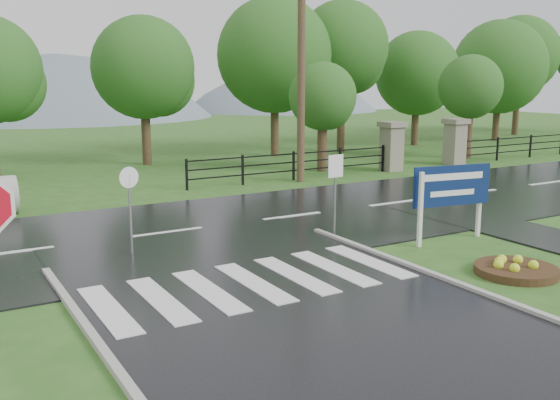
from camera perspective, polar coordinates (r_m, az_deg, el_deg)
ground at (r=9.22m, az=12.95°, el=-16.33°), size 120.00×120.00×0.00m
main_road at (r=17.38m, az=-10.22°, el=-3.05°), size 90.00×8.00×0.04m
walkway at (r=17.82m, az=24.19°, el=-3.51°), size 2.20×11.00×0.04m
crosswalk at (r=12.97m, az=-2.44°, el=-7.53°), size 6.50×2.80×0.02m
pillar_west at (r=28.95m, az=10.17°, el=4.97°), size 1.00×1.00×2.24m
pillar_east at (r=31.69m, az=15.71°, el=5.25°), size 1.00×1.00×2.24m
fence_west at (r=25.92m, az=1.26°, el=3.42°), size 9.58×0.08×1.20m
hills at (r=74.14m, az=-22.21°, el=-5.14°), size 102.00×48.00×48.00m
treeline at (r=30.90m, az=-17.55°, el=2.80°), size 83.20×5.20×10.00m
estate_billboard at (r=16.63m, az=15.43°, el=0.94°), size 2.27×0.43×2.00m
flower_bed at (r=14.56m, az=20.78°, el=-5.87°), size 1.77×1.77×0.35m
reg_sign_small at (r=16.56m, az=5.08°, el=1.91°), size 0.49×0.07×2.22m
reg_sign_round at (r=15.12m, az=-13.57°, el=0.02°), size 0.49×0.13×2.16m
utility_pole_east at (r=25.28m, az=1.96°, el=12.31°), size 1.61×0.57×9.30m
entrance_tree_left at (r=28.29m, az=3.93°, el=9.39°), size 3.05×3.05×4.91m
entrance_tree_right at (r=34.37m, az=17.02°, el=9.83°), size 3.30×3.30×5.39m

